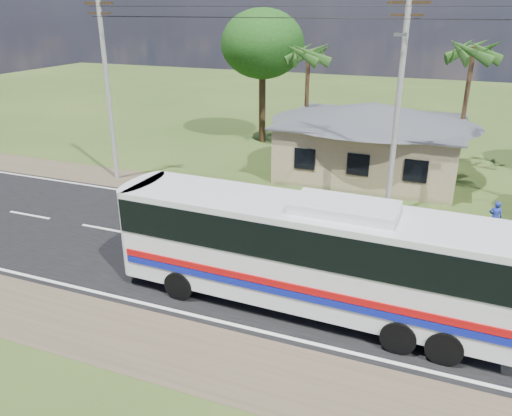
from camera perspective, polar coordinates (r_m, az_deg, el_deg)
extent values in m
plane|color=#2C4518|center=(20.34, 3.68, -6.29)|extent=(120.00, 120.00, 0.00)
cube|color=black|center=(20.33, 3.68, -6.27)|extent=(120.00, 10.00, 0.02)
cube|color=brown|center=(26.04, 8.14, 0.10)|extent=(120.00, 3.00, 0.01)
cube|color=brown|center=(15.28, -4.27, -17.10)|extent=(120.00, 3.00, 0.01)
cube|color=silver|center=(24.41, 7.12, -1.33)|extent=(120.00, 0.15, 0.01)
cube|color=silver|center=(16.57, -1.52, -13.42)|extent=(120.00, 0.15, 0.01)
cube|color=silver|center=(20.33, 3.69, -6.23)|extent=(120.00, 0.15, 0.01)
cube|color=tan|center=(31.45, 12.95, 6.67)|extent=(10.00, 8.00, 3.20)
cube|color=#4C4F54|center=(31.07, 13.21, 9.60)|extent=(10.60, 8.60, 0.10)
pyramid|color=#4C4F54|center=(30.85, 13.40, 11.69)|extent=(12.40, 10.00, 1.20)
cube|color=black|center=(28.23, 5.59, 5.60)|extent=(1.20, 0.08, 1.20)
cube|color=black|center=(27.60, 11.59, 4.87)|extent=(1.20, 0.08, 1.20)
cube|color=black|center=(27.29, 17.79, 4.06)|extent=(1.20, 0.08, 1.20)
cylinder|color=#9E9E99|center=(30.17, -16.63, 13.28)|extent=(0.26, 0.26, 11.00)
cube|color=#3D2B16|center=(29.89, -17.58, 21.42)|extent=(1.80, 0.12, 0.12)
cube|color=#3D2B16|center=(29.89, -17.47, 20.47)|extent=(1.40, 0.10, 0.10)
cylinder|color=#9E9E99|center=(24.07, 15.93, 11.32)|extent=(0.26, 0.26, 11.00)
cube|color=#3D2B16|center=(23.71, 17.08, 21.55)|extent=(1.80, 0.12, 0.12)
cube|color=#3D2B16|center=(23.71, 16.94, 20.35)|extent=(1.40, 0.10, 0.10)
cylinder|color=gray|center=(22.74, 16.47, 18.59)|extent=(0.08, 2.00, 0.08)
cube|color=gray|center=(21.74, 16.17, 18.50)|extent=(0.50, 0.18, 0.12)
cylinder|color=black|center=(25.76, -2.31, 21.94)|extent=(16.00, 0.02, 0.02)
cylinder|color=#47301E|center=(33.13, 22.68, 10.14)|extent=(0.28, 0.28, 7.50)
cylinder|color=#47301E|center=(34.93, 5.80, 11.81)|extent=(0.28, 0.28, 7.00)
cylinder|color=#47301E|center=(38.13, 0.72, 11.98)|extent=(0.50, 0.50, 5.95)
ellipsoid|color=#15380F|center=(37.63, 0.75, 18.25)|extent=(6.00, 6.00, 4.92)
cube|color=silver|center=(16.62, 6.09, -5.07)|extent=(12.98, 3.03, 3.23)
cube|color=black|center=(16.27, 6.20, -2.54)|extent=(13.03, 3.10, 1.18)
cube|color=black|center=(19.11, -12.64, -0.36)|extent=(0.20, 2.48, 1.94)
cube|color=#AE0A0C|center=(15.77, 4.50, -9.08)|extent=(12.69, 0.38, 0.24)
cube|color=#0D1891|center=(15.91, 4.47, -9.91)|extent=(12.69, 0.38, 0.24)
cube|color=silver|center=(15.65, 10.11, 0.07)|extent=(3.27, 1.81, 0.32)
cylinder|color=black|center=(17.97, -8.70, -8.67)|extent=(1.09, 0.41, 1.08)
cylinder|color=black|center=(19.83, -4.99, -5.37)|extent=(1.09, 0.41, 1.08)
cylinder|color=black|center=(15.88, 15.97, -13.91)|extent=(1.09, 0.41, 1.08)
cylinder|color=black|center=(17.96, 17.11, -9.49)|extent=(1.09, 0.41, 1.08)
cylinder|color=black|center=(15.86, 20.72, -14.63)|extent=(1.09, 0.41, 1.08)
cylinder|color=black|center=(17.94, 21.24, -10.12)|extent=(1.09, 0.41, 1.08)
imported|color=black|center=(24.25, 20.45, -1.81)|extent=(1.63, 0.89, 0.81)
imported|color=navy|center=(24.99, 25.65, -0.98)|extent=(0.58, 0.38, 1.58)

